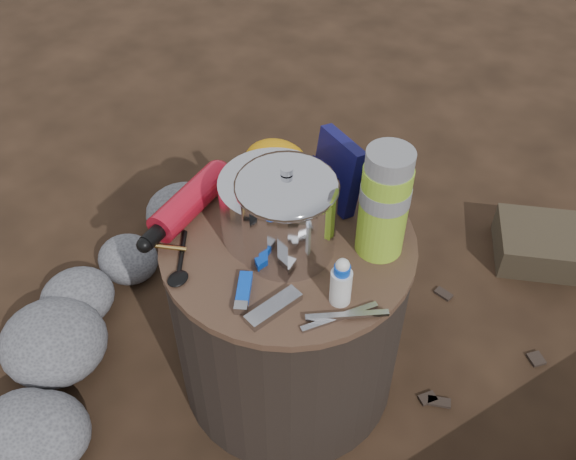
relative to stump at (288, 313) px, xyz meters
The scene contains 15 objects.
ground 0.23m from the stump, ahead, with size 60.00×60.00×0.00m, color black.
stump is the anchor object (origin of this frame).
rock_ring 0.39m from the stump, behind, with size 0.40×0.88×0.17m, color #58585D, non-canonical shape.
foil_windscreen 0.29m from the stump, 169.68° to the left, with size 0.21×0.21×0.13m, color silver.
camping_pot 0.32m from the stump, 64.49° to the right, with size 0.18×0.18×0.18m, color silver.
fuel_bottle 0.33m from the stump, 169.05° to the right, with size 0.06×0.25×0.06m, color red, non-canonical shape.
thermos 0.38m from the stump, 26.20° to the left, with size 0.09×0.09×0.22m, color #93C52B.
travel_mug 0.35m from the stump, 51.75° to the left, with size 0.07×0.07×0.11m, color black.
stuff_sack 0.32m from the stump, 130.45° to the left, with size 0.14×0.12×0.10m, color orange.
food_pouch 0.34m from the stump, 82.35° to the left, with size 0.12×0.03×0.15m, color #0F0E49.
lighter 0.28m from the stump, 88.69° to the right, with size 0.02×0.09×0.02m, color blue.
multitool 0.29m from the stump, 65.69° to the right, with size 0.03×0.11×0.02m, color #A1A1A6.
pot_grabber 0.31m from the stump, 32.36° to the right, with size 0.04×0.14×0.01m, color #A1A1A6, non-canonical shape.
spork 0.31m from the stump, 135.83° to the right, with size 0.03×0.13×0.01m, color black, non-canonical shape.
squeeze_bottle 0.32m from the stump, 25.98° to the right, with size 0.04×0.04×0.09m, color silver.
Camera 1 is at (0.47, -0.73, 1.33)m, focal length 40.20 mm.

